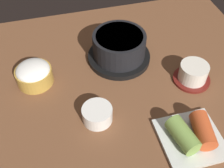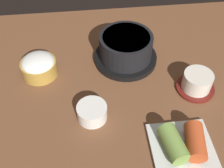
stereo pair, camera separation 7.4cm
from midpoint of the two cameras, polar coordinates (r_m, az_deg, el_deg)
name	(u,v)px [view 2 (the right image)]	position (r cm, az deg, el deg)	size (l,w,h in cm)	color
dining_table	(104,89)	(77.82, 1.08, -1.18)	(100.00, 76.00, 2.00)	brown
stone_pot	(126,49)	(82.24, 5.39, 6.98)	(18.54, 18.54, 8.68)	black
rice_bowl	(39,66)	(80.10, -12.10, 3.50)	(9.92, 9.92, 6.15)	#B78C38
tea_cup_with_saucer	(197,82)	(79.00, 19.39, 0.18)	(10.26, 10.26, 5.53)	maroon
banchan_cup_center	(92,112)	(68.98, -1.01, -5.84)	(7.46, 7.46, 3.96)	white
kimchi_plate	(183,145)	(66.86, 17.42, -11.88)	(14.16, 14.16, 5.30)	silver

